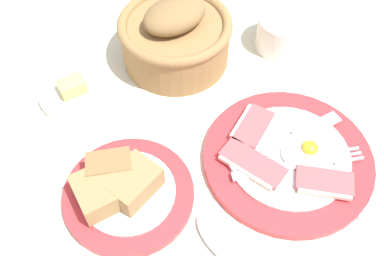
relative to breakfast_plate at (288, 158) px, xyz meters
The scene contains 7 objects.
ground_plane 0.06m from the breakfast_plate, 168.41° to the left, with size 3.00×3.00×0.00m, color beige.
breakfast_plate is the anchor object (origin of this frame).
bread_plate 0.23m from the breakfast_plate, behind, with size 0.17×0.17×0.05m.
sugar_cup 0.24m from the breakfast_plate, 66.14° to the left, with size 0.09×0.09×0.06m.
bread_basket 0.26m from the breakfast_plate, 108.59° to the left, with size 0.18×0.18×0.11m.
butter_dish 0.34m from the breakfast_plate, 139.47° to the left, with size 0.11×0.11×0.03m.
teaspoon_near_cup 0.17m from the breakfast_plate, 142.60° to the right, with size 0.06×0.19×0.01m.
Camera 1 is at (-0.18, -0.29, 0.54)m, focal length 42.00 mm.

